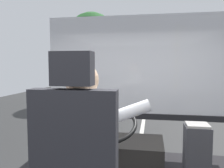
# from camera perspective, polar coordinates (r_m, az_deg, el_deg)

# --- Properties ---
(ground) EXTENTS (18.00, 44.00, 0.06)m
(ground) POSITION_cam_1_polar(r_m,az_deg,el_deg) (10.65, 8.38, -6.19)
(ground) COLOR #2F2F2F
(bus_driver) EXTENTS (0.84, 0.59, 0.80)m
(bus_driver) POSITION_cam_1_polar(r_m,az_deg,el_deg) (1.50, -6.87, -14.15)
(bus_driver) COLOR black
(bus_driver) RESTS_ON driver_seat
(steering_console) EXTENTS (1.10, 0.98, 0.81)m
(steering_console) POSITION_cam_1_polar(r_m,az_deg,el_deg) (2.71, 0.46, -17.36)
(steering_console) COLOR #282623
(steering_console) RESTS_ON bus_floor
(fare_box) EXTENTS (0.21, 0.21, 0.73)m
(fare_box) POSITION_cam_1_polar(r_m,az_deg,el_deg) (2.30, 20.36, -18.19)
(fare_box) COLOR #333338
(fare_box) RESTS_ON bus_floor
(windshield_panel) EXTENTS (2.50, 0.08, 1.48)m
(windshield_panel) POSITION_cam_1_polar(r_m,az_deg,el_deg) (3.29, 5.15, 1.27)
(windshield_panel) COLOR silver
(street_tree) EXTENTS (2.68, 2.68, 4.83)m
(street_tree) POSITION_cam_1_polar(r_m,az_deg,el_deg) (12.65, -5.13, 11.46)
(street_tree) COLOR #4C3828
(street_tree) RESTS_ON ground
(shop_building) EXTENTS (11.55, 4.91, 5.62)m
(shop_building) POSITION_cam_1_polar(r_m,az_deg,el_deg) (21.81, 26.09, 6.46)
(shop_building) COLOR gray
(shop_building) RESTS_ON ground
(parked_car_charcoal) EXTENTS (2.04, 4.32, 1.40)m
(parked_car_charcoal) POSITION_cam_1_polar(r_m,az_deg,el_deg) (17.99, 24.38, 0.32)
(parked_car_charcoal) COLOR #474C51
(parked_car_charcoal) RESTS_ON ground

